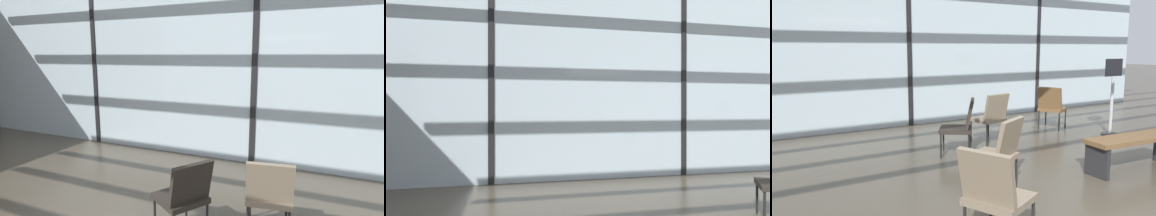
{
  "view_description": "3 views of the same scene",
  "coord_description": "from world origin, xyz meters",
  "views": [
    {
      "loc": [
        1.07,
        -0.01,
        1.93
      ],
      "look_at": [
        -1.5,
        5.91,
        0.79
      ],
      "focal_mm": 27.84,
      "sensor_mm": 36.0,
      "label": 1
    },
    {
      "loc": [
        -3.22,
        -0.22,
        1.27
      ],
      "look_at": [
        -1.65,
        6.92,
        1.25
      ],
      "focal_mm": 29.58,
      "sensor_mm": 36.0,
      "label": 2
    },
    {
      "loc": [
        -2.96,
        -2.21,
        1.65
      ],
      "look_at": [
        -0.28,
        2.41,
        0.78
      ],
      "focal_mm": 34.93,
      "sensor_mm": 36.0,
      "label": 3
    }
  ],
  "objects": [
    {
      "name": "lounge_chair_4",
      "position": [
        -0.54,
        1.16,
        0.49
      ],
      "size": [
        0.67,
        0.69,
        0.87
      ],
      "rotation": [
        0.0,
        0.0,
        3.61
      ],
      "color": "#7F705B",
      "rests_on": "ground"
    },
    {
      "name": "info_sign",
      "position": [
        2.91,
        2.38,
        0.68
      ],
      "size": [
        0.44,
        0.32,
        1.44
      ],
      "color": "#333333",
      "rests_on": "ground"
    },
    {
      "name": "lounge_chair_0",
      "position": [
        0.64,
        3.05,
        0.49
      ],
      "size": [
        0.56,
        0.59,
        0.87
      ],
      "rotation": [
        0.0,
        0.0,
        3.3
      ],
      "color": "#7F705B",
      "rests_on": "ground"
    },
    {
      "name": "lounge_chair_5",
      "position": [
        -0.18,
        2.67,
        0.49
      ],
      "size": [
        0.7,
        0.69,
        0.87
      ],
      "rotation": [
        0.0,
        0.0,
        4.15
      ],
      "color": "#28231E",
      "rests_on": "ground"
    },
    {
      "name": "lounge_chair_6",
      "position": [
        2.31,
        3.35,
        0.49
      ],
      "size": [
        0.69,
        0.67,
        0.87
      ],
      "rotation": [
        0.0,
        0.0,
        2.07
      ],
      "color": "brown",
      "rests_on": "ground"
    },
    {
      "name": "window_mullion_1",
      "position": [
        0.0,
        5.2,
        1.8
      ],
      "size": [
        0.1,
        0.12,
        3.59
      ],
      "primitive_type": "cube",
      "color": "black",
      "rests_on": "ground"
    },
    {
      "name": "glass_curtain_wall",
      "position": [
        0.0,
        5.2,
        1.8
      ],
      "size": [
        14.0,
        0.08,
        3.59
      ],
      "primitive_type": "cube",
      "color": "silver",
      "rests_on": "ground"
    },
    {
      "name": "lounge_chair_1",
      "position": [
        -1.3,
        0.15,
        0.49
      ],
      "size": [
        0.68,
        0.66,
        0.87
      ],
      "rotation": [
        0.0,
        0.0,
        2.0
      ],
      "color": "#7F705B",
      "rests_on": "ground"
    },
    {
      "name": "waiting_bench",
      "position": [
        1.5,
        0.87,
        0.36
      ],
      "size": [
        1.52,
        0.5,
        0.47
      ],
      "rotation": [
        0.0,
        0.0,
        3.07
      ],
      "color": "brown",
      "rests_on": "ground"
    },
    {
      "name": "parked_airplane",
      "position": [
        0.79,
        11.29,
        1.83
      ],
      "size": [
        13.79,
        3.66,
        3.66
      ],
      "color": "silver",
      "rests_on": "ground"
    },
    {
      "name": "window_mullion_2",
      "position": [
        3.5,
        5.2,
        1.8
      ],
      "size": [
        0.1,
        0.12,
        3.59
      ],
      "primitive_type": "cube",
      "color": "black",
      "rests_on": "ground"
    }
  ]
}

